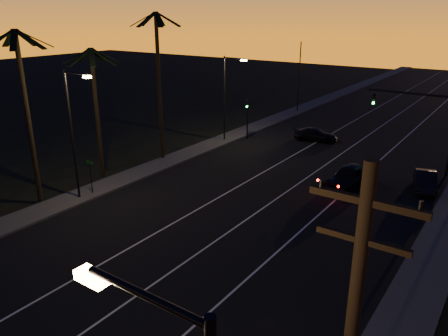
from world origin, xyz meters
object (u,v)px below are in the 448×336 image
Objects in this scene: cross_car at (316,135)px; right_car at (425,181)px; lead_car at (350,177)px; signal_mast at (424,114)px.

right_car is at bearing -32.44° from cross_car.
right_car is (4.79, 2.70, -0.16)m from lead_car.
signal_mast reaches higher than right_car.
lead_car is at bearing -114.82° from signal_mast.
lead_car is 1.32× the size of right_car.
cross_car is at bearing 124.98° from lead_car.
lead_car reaches higher than right_car.
signal_mast reaches higher than cross_car.
signal_mast is 1.52× the size of cross_car.
right_car reaches higher than cross_car.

